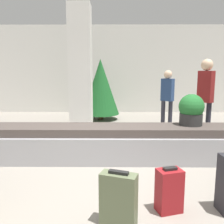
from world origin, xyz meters
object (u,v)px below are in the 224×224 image
object	(u,v)px
suitcase_1	(119,199)
suitcase_4	(169,190)
pillar	(81,69)
potted_plant_1	(191,110)
traveler_1	(167,94)
decorated_tree	(101,87)
traveler_0	(205,92)

from	to	relation	value
suitcase_1	suitcase_4	xyz separation A→B (m)	(0.57, 0.26, -0.03)
pillar	potted_plant_1	world-z (taller)	pillar
traveler_1	decorated_tree	distance (m)	2.23
suitcase_1	traveler_1	size ratio (longest dim) A/B	0.37
suitcase_4	decorated_tree	size ratio (longest dim) A/B	0.27
traveler_1	decorated_tree	xyz separation A→B (m)	(-1.88, 1.21, 0.12)
decorated_tree	potted_plant_1	bearing A→B (deg)	-63.02
potted_plant_1	decorated_tree	world-z (taller)	decorated_tree
potted_plant_1	traveler_0	bearing A→B (deg)	60.35
suitcase_4	traveler_0	bearing A→B (deg)	47.67
suitcase_4	decorated_tree	xyz separation A→B (m)	(-1.06, 5.34, 0.80)
potted_plant_1	decorated_tree	xyz separation A→B (m)	(-1.81, 3.56, 0.17)
pillar	traveler_0	bearing A→B (deg)	-18.03
suitcase_4	traveler_1	size ratio (longest dim) A/B	0.33
suitcase_4	suitcase_1	bearing A→B (deg)	-172.69
potted_plant_1	pillar	bearing A→B (deg)	137.16
pillar	suitcase_4	xyz separation A→B (m)	(1.49, -3.86, -1.35)
potted_plant_1	suitcase_4	bearing A→B (deg)	-113.02
traveler_1	decorated_tree	world-z (taller)	decorated_tree
suitcase_4	potted_plant_1	bearing A→B (deg)	50.34
pillar	suitcase_4	world-z (taller)	pillar
suitcase_1	potted_plant_1	bearing A→B (deg)	75.78
potted_plant_1	traveler_1	bearing A→B (deg)	88.44
pillar	traveler_0	size ratio (longest dim) A/B	1.76
potted_plant_1	decorated_tree	bearing A→B (deg)	116.98
suitcase_4	potted_plant_1	distance (m)	2.03
pillar	suitcase_1	xyz separation A→B (m)	(0.91, -4.11, -1.32)
suitcase_1	decorated_tree	world-z (taller)	decorated_tree
suitcase_1	traveler_0	size ratio (longest dim) A/B	0.32
suitcase_4	potted_plant_1	world-z (taller)	potted_plant_1
suitcase_1	traveler_1	world-z (taller)	traveler_1
potted_plant_1	decorated_tree	distance (m)	4.00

